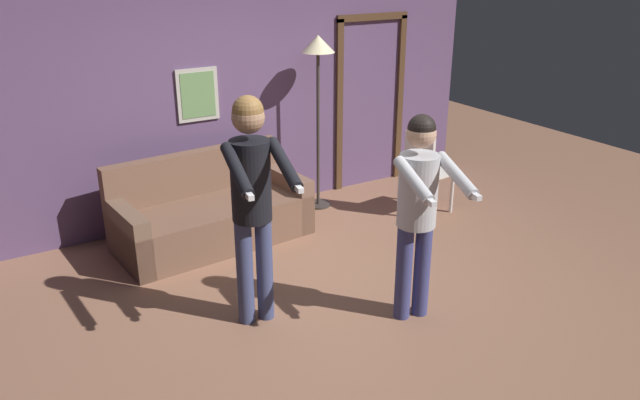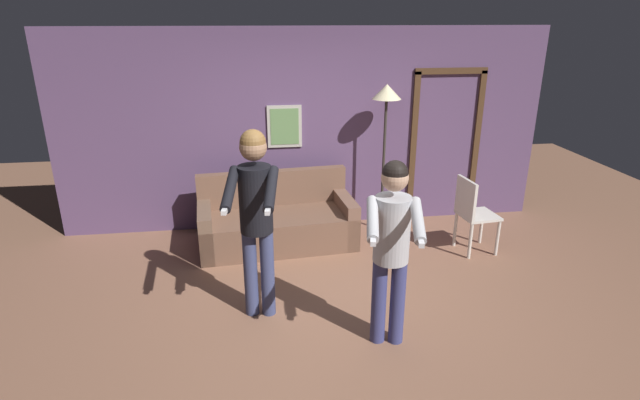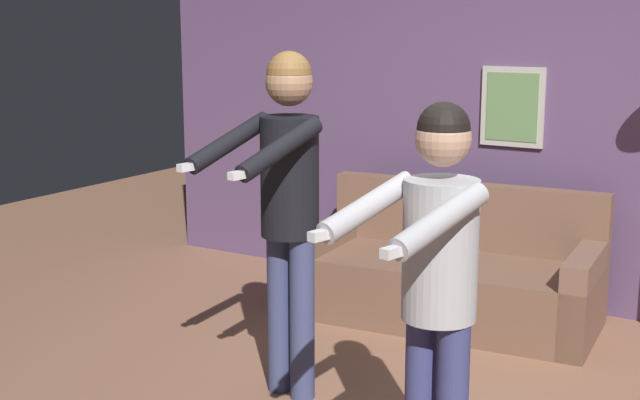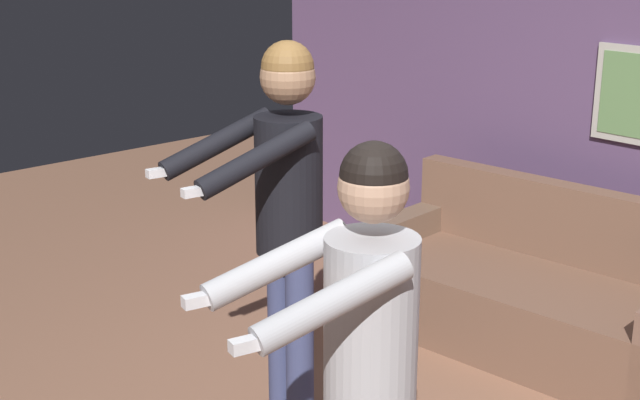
{
  "view_description": "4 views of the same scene",
  "coord_description": "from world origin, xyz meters",
  "views": [
    {
      "loc": [
        -2.49,
        -3.88,
        2.74
      ],
      "look_at": [
        -0.36,
        -0.36,
        1.1
      ],
      "focal_mm": 35.0,
      "sensor_mm": 36.0,
      "label": 1
    },
    {
      "loc": [
        -0.7,
        -4.15,
        2.72
      ],
      "look_at": [
        -0.14,
        -0.1,
        1.2
      ],
      "focal_mm": 28.0,
      "sensor_mm": 36.0,
      "label": 2
    },
    {
      "loc": [
        1.75,
        -3.67,
        1.98
      ],
      "look_at": [
        -0.39,
        -0.15,
        1.13
      ],
      "focal_mm": 50.0,
      "sensor_mm": 36.0,
      "label": 3
    },
    {
      "loc": [
        2.18,
        -2.37,
        2.27
      ],
      "look_at": [
        -0.28,
        -0.13,
        1.24
      ],
      "focal_mm": 50.0,
      "sensor_mm": 36.0,
      "label": 4
    }
  ],
  "objects": [
    {
      "name": "couch",
      "position": [
        -0.45,
        1.61,
        0.28
      ],
      "size": [
        1.97,
        1.01,
        0.87
      ],
      "color": "brown",
      "rests_on": "ground_plane"
    },
    {
      "name": "back_wall_assembly",
      "position": [
        0.03,
        2.25,
        1.3
      ],
      "size": [
        6.4,
        0.1,
        2.6
      ],
      "color": "#5B4266",
      "rests_on": "ground_plane"
    },
    {
      "name": "person_standing_left",
      "position": [
        -0.7,
        0.04,
        1.12
      ],
      "size": [
        0.5,
        0.76,
        1.81
      ],
      "color": "#394169",
      "rests_on": "ground_plane"
    },
    {
      "name": "person_standing_right",
      "position": [
        0.39,
        -0.55,
        1.0
      ],
      "size": [
        0.53,
        0.73,
        1.66
      ],
      "color": "navy",
      "rests_on": "ground_plane"
    }
  ]
}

